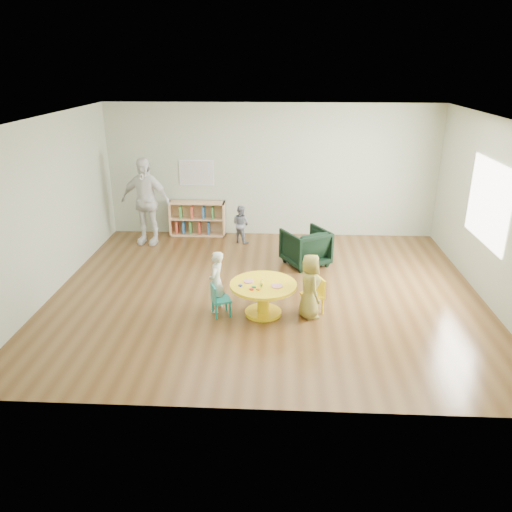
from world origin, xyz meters
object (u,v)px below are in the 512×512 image
Objects in this scene: kid_chair_left at (219,299)px; bookshelf at (197,219)px; activity_table at (263,293)px; child_left at (216,282)px; adult_caretaker at (145,201)px; kid_chair_right at (315,294)px; armchair at (306,247)px; toddler at (241,224)px; child_right at (310,286)px.

kid_chair_left is 3.81m from bookshelf.
activity_table is at bearing -66.29° from bookshelf.
child_left is 0.53× the size of adult_caretaker.
armchair is (-0.07, 1.90, 0.05)m from kid_chair_right.
bookshelf is at bearing 113.71° from activity_table.
activity_table is at bearing 75.16° from kid_chair_left.
bookshelf is at bearing 172.87° from kid_chair_left.
child_left reaches higher than bookshelf.
activity_table is 1.26× the size of toddler.
activity_table is at bearing 75.10° from kid_chair_right.
child_right is at bearing -58.16° from bookshelf.
kid_chair_left is 0.50× the size of child_right.
toddler is (0.12, 3.10, -0.08)m from child_left.
adult_caretaker is at bearing -149.13° from bookshelf.
kid_chair_right is (0.78, 0.12, -0.05)m from activity_table.
child_left is (-0.71, 0.08, 0.13)m from activity_table.
toddler reaches higher than activity_table.
kid_chair_right is at bearing 76.31° from kid_chair_left.
kid_chair_right is at bearing 61.57° from armchair.
child_right is (2.28, -3.67, 0.13)m from bookshelf.
bookshelf is 4.32m from child_right.
activity_table is 1.04× the size of child_left.
toddler is at bearing 0.69° from kid_chair_right.
adult_caretaker reaches higher than activity_table.
adult_caretaker is at bearing 36.87° from toddler.
activity_table is 0.83× the size of bookshelf.
bookshelf is 1.21× the size of child_right.
toddler is (-1.31, 1.17, 0.05)m from armchair.
kid_chair_left is 1.46m from kid_chair_right.
armchair is at bearing 154.90° from child_left.
activity_table is 0.79m from kid_chair_right.
kid_chair_left is at bearing -173.62° from activity_table.
kid_chair_left is at bearing -75.92° from bookshelf.
armchair reaches higher than kid_chair_left.
child_left is at bearing -48.60° from adult_caretaker.
adult_caretaker reaches higher than bookshelf.
kid_chair_left is 0.66× the size of armchair.
adult_caretaker is at bearing -48.11° from armchair.
bookshelf is 1.58× the size of armchair.
toddler is at bearing -170.91° from child_left.
kid_chair_left is at bearing 74.13° from kid_chair_right.
child_right is at bearing 70.02° from kid_chair_left.
toddler reaches higher than kid_chair_right.
bookshelf is 3.65m from child_left.
adult_caretaker is at bearing -170.22° from kid_chair_left.
kid_chair_left is at bearing 121.82° from toddler.
kid_chair_right reaches higher than activity_table.
armchair is 2.41m from child_left.
activity_table is 3.24m from toddler.
kid_chair_left is 0.28× the size of adult_caretaker.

